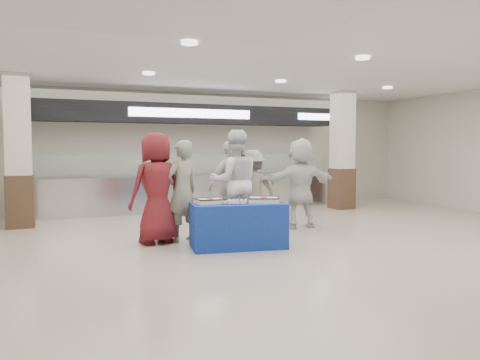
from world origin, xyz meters
name	(u,v)px	position (x,y,z in m)	size (l,w,h in m)	color
ground	(282,252)	(0.00, 0.00, 0.00)	(14.00, 14.00, 0.00)	beige
serving_line	(189,167)	(0.00, 5.40, 1.16)	(8.70, 0.85, 2.80)	silver
column_left	(19,155)	(-4.00, 4.20, 1.53)	(0.55, 0.55, 3.20)	#3C281B
column_right	(342,153)	(4.00, 4.20, 1.53)	(0.55, 0.55, 3.20)	#3C281B
display_table	(238,225)	(-0.50, 0.63, 0.38)	(1.55, 0.78, 0.75)	#163899
sheet_cake_left	(210,200)	(-0.95, 0.75, 0.80)	(0.47, 0.37, 0.10)	white
sheet_cake_right	(264,199)	(-0.07, 0.55, 0.80)	(0.62, 0.56, 0.10)	white
cupcake_tray	(235,202)	(-0.57, 0.60, 0.78)	(0.42, 0.38, 0.06)	#B5B5BA
civilian_maroon	(156,188)	(-1.69, 1.47, 0.97)	(0.95, 0.62, 1.94)	maroon
soldier_a	(182,191)	(-1.23, 1.48, 0.90)	(0.66, 0.43, 1.81)	slate
chef_tall	(235,182)	(-0.07, 1.87, 1.01)	(0.98, 0.76, 2.02)	white
chef_short	(231,186)	(-0.02, 2.19, 0.91)	(1.06, 0.44, 1.81)	white
soldier_b	(253,189)	(0.49, 2.26, 0.81)	(1.05, 0.60, 1.62)	slate
civilian_white	(300,183)	(1.42, 1.94, 0.94)	(1.74, 0.55, 1.87)	white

